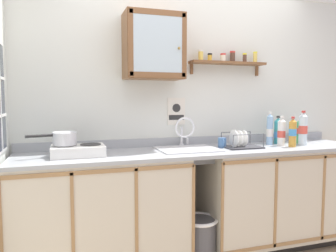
{
  "coord_description": "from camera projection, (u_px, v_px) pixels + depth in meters",
  "views": [
    {
      "loc": [
        -1.16,
        -2.27,
        1.41
      ],
      "look_at": [
        -0.28,
        0.49,
        1.17
      ],
      "focal_mm": 34.73,
      "sensor_mm": 36.0,
      "label": 1
    }
  ],
  "objects": [
    {
      "name": "dish_rack",
      "position": [
        241.0,
        144.0,
        3.0
      ],
      "size": [
        0.34,
        0.24,
        0.17
      ],
      "color": "#333338",
      "rests_on": "countertop"
    },
    {
      "name": "spice_shelf",
      "position": [
        228.0,
        61.0,
        3.17
      ],
      "size": [
        0.78,
        0.14,
        0.23
      ],
      "color": "brown"
    },
    {
      "name": "bottle_soda_green_4",
      "position": [
        301.0,
        131.0,
        3.27
      ],
      "size": [
        0.08,
        0.08,
        0.27
      ],
      "color": "#4CB266",
      "rests_on": "countertop"
    },
    {
      "name": "saucepan",
      "position": [
        64.0,
        138.0,
        2.54
      ],
      "size": [
        0.38,
        0.19,
        0.1
      ],
      "color": "silver",
      "rests_on": "hot_plate_stove"
    },
    {
      "name": "bottle_detergent_teal_3",
      "position": [
        278.0,
        132.0,
        3.25
      ],
      "size": [
        0.07,
        0.07,
        0.28
      ],
      "color": "teal",
      "rests_on": "countertop"
    },
    {
      "name": "sink",
      "position": [
        187.0,
        150.0,
        2.9
      ],
      "size": [
        0.52,
        0.47,
        0.38
      ],
      "color": "silver",
      "rests_on": "countertop"
    },
    {
      "name": "trash_bin",
      "position": [
        199.0,
        239.0,
        2.81
      ],
      "size": [
        0.33,
        0.33,
        0.39
      ],
      "color": "#4C4C51",
      "rests_on": "ground"
    },
    {
      "name": "back_wall",
      "position": [
        189.0,
        113.0,
        3.19
      ],
      "size": [
        3.82,
        0.07,
        2.53
      ],
      "color": "silver",
      "rests_on": "ground"
    },
    {
      "name": "bottle_water_clear_2",
      "position": [
        303.0,
        129.0,
        3.17
      ],
      "size": [
        0.08,
        0.08,
        0.34
      ],
      "color": "silver",
      "rests_on": "countertop"
    },
    {
      "name": "wall_cabinet",
      "position": [
        154.0,
        47.0,
        2.85
      ],
      "size": [
        0.52,
        0.32,
        0.57
      ],
      "color": "brown"
    },
    {
      "name": "countertop",
      "position": [
        202.0,
        151.0,
        2.9
      ],
      "size": [
        3.18,
        0.64,
        0.03
      ],
      "primitive_type": "cube",
      "color": "#9EA3A8",
      "rests_on": "lower_cabinet_run"
    },
    {
      "name": "backsplash",
      "position": [
        190.0,
        141.0,
        3.18
      ],
      "size": [
        3.18,
        0.02,
        0.08
      ],
      "primitive_type": "cube",
      "color": "#9EA3A8",
      "rests_on": "countertop"
    },
    {
      "name": "hot_plate_stove",
      "position": [
        78.0,
        151.0,
        2.56
      ],
      "size": [
        0.41,
        0.27,
        0.09
      ],
      "color": "silver",
      "rests_on": "countertop"
    },
    {
      "name": "warning_sign",
      "position": [
        176.0,
        112.0,
        3.11
      ],
      "size": [
        0.18,
        0.01,
        0.26
      ],
      "color": "silver"
    },
    {
      "name": "bottle_opaque_white_0",
      "position": [
        281.0,
        132.0,
        3.12
      ],
      "size": [
        0.07,
        0.07,
        0.29
      ],
      "color": "white",
      "rests_on": "countertop"
    },
    {
      "name": "lower_cabinet_run_right",
      "position": [
        278.0,
        195.0,
        3.19
      ],
      "size": [
        1.56,
        0.62,
        0.93
      ],
      "color": "black",
      "rests_on": "ground"
    },
    {
      "name": "bottle_water_blue_5",
      "position": [
        270.0,
        130.0,
        3.19
      ],
      "size": [
        0.06,
        0.06,
        0.32
      ],
      "color": "#8CB7E0",
      "rests_on": "countertop"
    },
    {
      "name": "mug",
      "position": [
        222.0,
        143.0,
        3.01
      ],
      "size": [
        0.08,
        0.11,
        0.09
      ],
      "color": "#3F6699",
      "rests_on": "countertop"
    },
    {
      "name": "bottle_juice_amber_1",
      "position": [
        293.0,
        133.0,
        3.04
      ],
      "size": [
        0.07,
        0.07,
        0.28
      ],
      "color": "gold",
      "rests_on": "countertop"
    },
    {
      "name": "lower_cabinet_run",
      "position": [
        101.0,
        214.0,
        2.67
      ],
      "size": [
        1.41,
        0.62,
        0.93
      ],
      "color": "black",
      "rests_on": "ground"
    }
  ]
}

